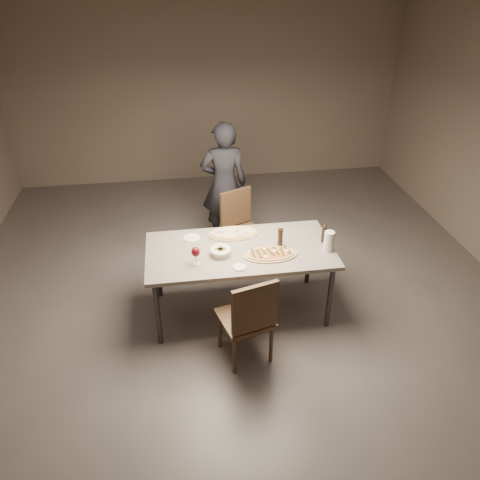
{
  "coord_description": "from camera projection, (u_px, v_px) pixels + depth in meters",
  "views": [
    {
      "loc": [
        -0.56,
        -3.77,
        3.15
      ],
      "look_at": [
        0.0,
        0.0,
        0.85
      ],
      "focal_mm": 35.0,
      "sensor_mm": 36.0,
      "label": 1
    }
  ],
  "objects": [
    {
      "name": "wine_glass",
      "position": [
        196.0,
        252.0,
        4.22
      ],
      "size": [
        0.08,
        0.08,
        0.18
      ],
      "rotation": [
        0.0,
        0.0,
        -0.23
      ],
      "color": "silver",
      "rests_on": "dining_table"
    },
    {
      "name": "pepper_mill_left",
      "position": [
        280.0,
        237.0,
        4.5
      ],
      "size": [
        0.05,
        0.05,
        0.21
      ],
      "rotation": [
        0.0,
        0.0,
        -0.26
      ],
      "color": "black",
      "rests_on": "dining_table"
    },
    {
      "name": "dining_table",
      "position": [
        240.0,
        254.0,
        4.53
      ],
      "size": [
        1.8,
        0.9,
        0.75
      ],
      "color": "gray",
      "rests_on": "ground"
    },
    {
      "name": "oil_dish",
      "position": [
        240.0,
        267.0,
        4.22
      ],
      "size": [
        0.12,
        0.12,
        0.01
      ],
      "rotation": [
        0.0,
        0.0,
        -0.27
      ],
      "color": "white",
      "rests_on": "dining_table"
    },
    {
      "name": "chair_far",
      "position": [
        240.0,
        224.0,
        5.44
      ],
      "size": [
        0.56,
        0.56,
        0.89
      ],
      "rotation": [
        0.0,
        0.0,
        3.57
      ],
      "color": "#442E1C",
      "rests_on": "ground"
    },
    {
      "name": "bread_basket",
      "position": [
        220.0,
        251.0,
        4.39
      ],
      "size": [
        0.2,
        0.2,
        0.07
      ],
      "rotation": [
        0.0,
        0.0,
        -0.34
      ],
      "color": "beige",
      "rests_on": "dining_table"
    },
    {
      "name": "diner",
      "position": [
        224.0,
        184.0,
        5.71
      ],
      "size": [
        0.58,
        0.39,
        1.56
      ],
      "primitive_type": "imported",
      "rotation": [
        0.0,
        0.0,
        3.11
      ],
      "color": "black",
      "rests_on": "ground"
    },
    {
      "name": "zucchini_pizza",
      "position": [
        271.0,
        254.0,
        4.39
      ],
      "size": [
        0.51,
        0.28,
        0.05
      ],
      "rotation": [
        0.0,
        0.0,
        0.18
      ],
      "color": "tan",
      "rests_on": "dining_table"
    },
    {
      "name": "chair_near",
      "position": [
        249.0,
        317.0,
        4.01
      ],
      "size": [
        0.53,
        0.53,
        0.91
      ],
      "rotation": [
        0.0,
        0.0,
        0.26
      ],
      "color": "#442E1C",
      "rests_on": "ground"
    },
    {
      "name": "ham_pizza",
      "position": [
        233.0,
        233.0,
        4.73
      ],
      "size": [
        0.52,
        0.29,
        0.04
      ],
      "rotation": [
        0.0,
        0.0,
        0.13
      ],
      "color": "tan",
      "rests_on": "dining_table"
    },
    {
      "name": "pepper_mill_right",
      "position": [
        324.0,
        234.0,
        4.57
      ],
      "size": [
        0.05,
        0.05,
        0.19
      ],
      "rotation": [
        0.0,
        0.0,
        -0.06
      ],
      "color": "black",
      "rests_on": "dining_table"
    },
    {
      "name": "carafe",
      "position": [
        329.0,
        241.0,
        4.43
      ],
      "size": [
        0.1,
        0.1,
        0.2
      ],
      "rotation": [
        0.0,
        0.0,
        0.22
      ],
      "color": "silver",
      "rests_on": "dining_table"
    },
    {
      "name": "side_plate",
      "position": [
        192.0,
        238.0,
        4.67
      ],
      "size": [
        0.17,
        0.17,
        0.01
      ],
      "rotation": [
        0.0,
        0.0,
        -0.41
      ],
      "color": "white",
      "rests_on": "dining_table"
    },
    {
      "name": "room",
      "position": [
        240.0,
        187.0,
        4.17
      ],
      "size": [
        7.0,
        7.0,
        7.0
      ],
      "color": "#5B534E",
      "rests_on": "ground"
    }
  ]
}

